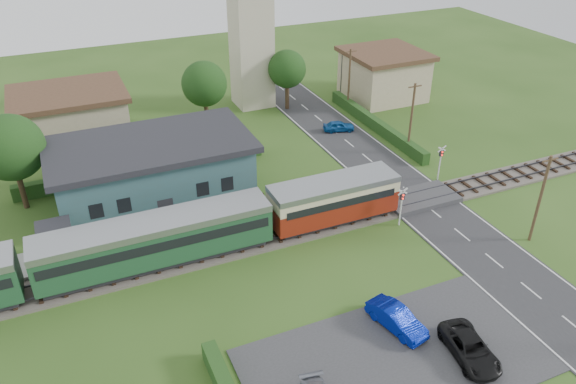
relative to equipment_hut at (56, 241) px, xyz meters
name	(u,v)px	position (x,y,z in m)	size (l,w,h in m)	color
ground	(323,241)	(18.00, -5.20, -1.75)	(120.00, 120.00, 0.00)	#2D4C19
railway_track	(311,226)	(18.00, -3.20, -1.64)	(76.00, 3.20, 0.49)	#4C443D
road	(434,212)	(28.00, -5.20, -1.72)	(6.00, 70.00, 0.05)	#28282B
car_park	(395,360)	(16.50, -17.20, -1.71)	(17.00, 9.00, 0.08)	#333335
crossing_deck	(420,198)	(28.00, -3.20, -1.52)	(6.20, 3.40, 0.45)	#333335
platform	(173,233)	(8.00, 0.00, -1.52)	(30.00, 3.00, 0.45)	gray
equipment_hut	(56,241)	(0.00, 0.00, 0.00)	(2.30, 2.30, 2.55)	beige
station_building	(153,171)	(8.00, 5.79, 0.95)	(16.00, 9.00, 5.30)	#345E64
train	(108,251)	(3.06, -3.20, 0.43)	(43.20, 2.90, 3.40)	#232328
church_tower	(250,14)	(23.00, 22.80, 8.48)	(6.00, 6.00, 17.60)	beige
house_west	(72,118)	(3.00, 19.80, 1.04)	(10.80, 8.80, 5.50)	tan
house_east	(384,74)	(38.00, 18.80, 1.05)	(8.80, 8.80, 5.50)	tan
hedge_roadside	(375,124)	(32.20, 10.80, -1.15)	(0.80, 18.00, 1.20)	#193814
hedge_station	(145,169)	(8.00, 10.30, -1.10)	(22.00, 0.80, 1.30)	#193814
tree_a	(11,148)	(-2.00, 8.80, 3.63)	(5.20, 5.20, 8.00)	#332316
tree_b	(204,84)	(16.00, 17.80, 3.27)	(4.60, 4.60, 7.34)	#332316
tree_c	(287,69)	(26.00, 19.80, 2.91)	(4.20, 4.20, 6.78)	#332316
utility_pole_b	(540,198)	(32.20, -11.20, 1.88)	(1.40, 0.22, 7.00)	#473321
utility_pole_c	(411,118)	(32.20, 4.80, 1.88)	(1.40, 0.22, 7.00)	#473321
utility_pole_d	(349,79)	(32.20, 16.80, 1.88)	(1.40, 0.22, 7.00)	#473321
crossing_signal_near	(402,201)	(24.40, -5.61, 0.39)	(0.84, 0.28, 3.28)	silver
crossing_signal_far	(441,158)	(31.60, -0.81, 0.39)	(0.84, 0.28, 3.28)	silver
streetlamp_east	(342,69)	(34.00, 21.80, 1.29)	(0.30, 0.30, 5.15)	#3F3F47
car_on_road	(339,126)	(28.43, 11.88, -1.15)	(1.30, 3.24, 1.10)	#124B92
car_park_blue	(397,319)	(17.97, -15.01, -1.00)	(1.42, 4.06, 1.34)	#031894
car_park_dark	(470,348)	(20.48, -18.63, -1.06)	(2.03, 4.41, 1.22)	black
pedestrian_near	(262,203)	(14.99, -0.52, -0.31)	(0.72, 0.47, 1.98)	gray
pedestrian_far	(65,242)	(0.49, 0.35, -0.43)	(0.84, 0.65, 1.73)	gray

